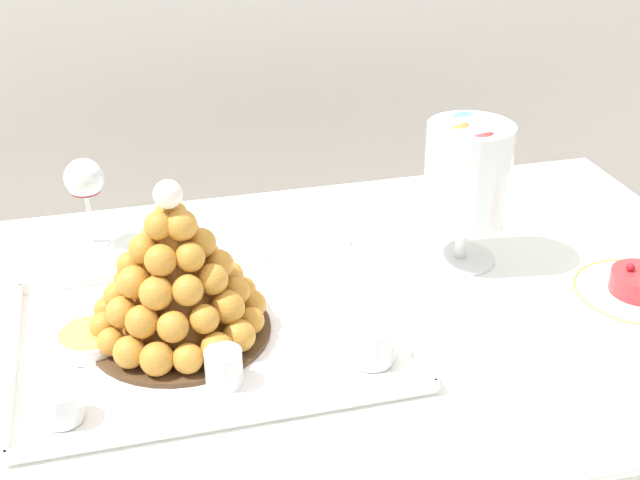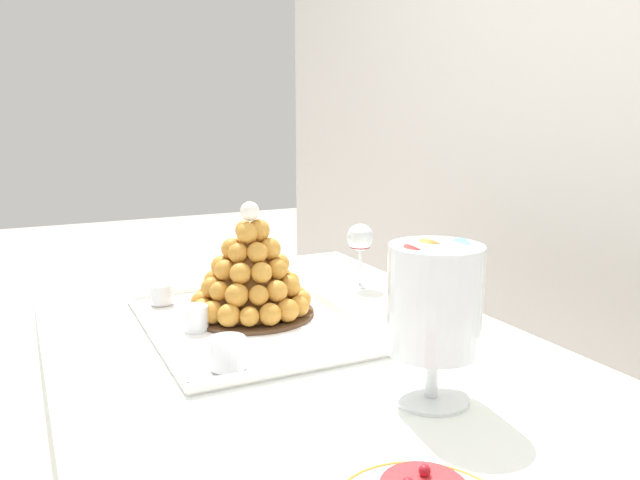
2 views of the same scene
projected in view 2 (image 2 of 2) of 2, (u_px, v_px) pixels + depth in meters
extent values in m
cylinder|color=brown|center=(85.00, 425.00, 1.67)|extent=(0.04, 0.04, 0.70)
cylinder|color=brown|center=(324.00, 376.00, 1.97)|extent=(0.04, 0.04, 0.70)
cube|color=brown|center=(305.00, 357.00, 1.19)|extent=(1.39, 0.83, 0.02)
cube|color=white|center=(305.00, 351.00, 1.19)|extent=(1.45, 0.89, 0.00)
cube|color=white|center=(486.00, 386.00, 1.41)|extent=(1.45, 0.01, 0.31)
cube|color=white|center=(203.00, 320.00, 1.86)|extent=(0.01, 0.89, 0.31)
cube|color=white|center=(249.00, 324.00, 1.32)|extent=(0.56, 0.40, 0.01)
cube|color=white|center=(152.00, 333.00, 1.23)|extent=(0.56, 0.01, 0.02)
cube|color=white|center=(334.00, 306.00, 1.40)|extent=(0.56, 0.01, 0.02)
cube|color=white|center=(211.00, 286.00, 1.56)|extent=(0.01, 0.40, 0.02)
cube|color=white|center=(304.00, 366.00, 1.07)|extent=(0.01, 0.40, 0.02)
cylinder|color=white|center=(249.00, 322.00, 1.32)|extent=(0.37, 0.37, 0.00)
cylinder|color=#4C331E|center=(252.00, 313.00, 1.37)|extent=(0.27, 0.27, 0.01)
cone|color=#AE6F27|center=(251.00, 268.00, 1.35)|extent=(0.18, 0.18, 0.19)
sphere|color=#CB882F|center=(270.00, 314.00, 1.26)|extent=(0.05, 0.05, 0.05)
sphere|color=#CA872F|center=(287.00, 310.00, 1.29)|extent=(0.05, 0.05, 0.05)
sphere|color=gold|center=(298.00, 307.00, 1.33)|extent=(0.05, 0.05, 0.05)
sphere|color=gold|center=(302.00, 300.00, 1.37)|extent=(0.04, 0.04, 0.04)
sphere|color=gold|center=(297.00, 295.00, 1.41)|extent=(0.04, 0.04, 0.04)
sphere|color=gold|center=(287.00, 291.00, 1.44)|extent=(0.04, 0.04, 0.04)
sphere|color=#CA872F|center=(272.00, 289.00, 1.46)|extent=(0.04, 0.04, 0.04)
sphere|color=#C9862E|center=(254.00, 287.00, 1.47)|extent=(0.04, 0.04, 0.04)
sphere|color=gold|center=(236.00, 289.00, 1.46)|extent=(0.04, 0.04, 0.04)
sphere|color=gold|center=(220.00, 292.00, 1.43)|extent=(0.04, 0.04, 0.04)
sphere|color=gold|center=(208.00, 296.00, 1.39)|extent=(0.05, 0.05, 0.05)
sphere|color=#CB8930|center=(202.00, 302.00, 1.35)|extent=(0.05, 0.05, 0.05)
sphere|color=gold|center=(203.00, 309.00, 1.31)|extent=(0.04, 0.04, 0.04)
sphere|color=gold|center=(213.00, 312.00, 1.28)|extent=(0.05, 0.05, 0.05)
sphere|color=gold|center=(229.00, 315.00, 1.26)|extent=(0.05, 0.05, 0.05)
sphere|color=#CC8931|center=(249.00, 317.00, 1.25)|extent=(0.04, 0.04, 0.04)
sphere|color=gold|center=(278.00, 291.00, 1.29)|extent=(0.05, 0.05, 0.05)
sphere|color=#CC8930|center=(289.00, 286.00, 1.33)|extent=(0.05, 0.05, 0.05)
sphere|color=#CC8930|center=(290.00, 282.00, 1.38)|extent=(0.04, 0.04, 0.04)
sphere|color=#CB882F|center=(281.00, 277.00, 1.41)|extent=(0.05, 0.05, 0.05)
sphere|color=gold|center=(264.00, 274.00, 1.43)|extent=(0.04, 0.04, 0.04)
sphere|color=gold|center=(245.00, 274.00, 1.43)|extent=(0.04, 0.04, 0.04)
sphere|color=gold|center=(227.00, 277.00, 1.41)|extent=(0.05, 0.05, 0.05)
sphere|color=#CB8830|center=(214.00, 281.00, 1.37)|extent=(0.05, 0.05, 0.05)
sphere|color=gold|center=(211.00, 287.00, 1.33)|extent=(0.04, 0.04, 0.04)
sphere|color=gold|center=(219.00, 291.00, 1.29)|extent=(0.04, 0.04, 0.04)
sphere|color=#CC8930|center=(237.00, 295.00, 1.27)|extent=(0.05, 0.05, 0.05)
sphere|color=#CB8830|center=(259.00, 295.00, 1.27)|extent=(0.04, 0.04, 0.04)
sphere|color=#C9862F|center=(277.00, 269.00, 1.32)|extent=(0.04, 0.04, 0.04)
sphere|color=gold|center=(280.00, 264.00, 1.36)|extent=(0.04, 0.04, 0.04)
sphere|color=#CB8830|center=(269.00, 261.00, 1.40)|extent=(0.04, 0.04, 0.04)
sphere|color=#CA872F|center=(251.00, 259.00, 1.41)|extent=(0.04, 0.04, 0.04)
sphere|color=gold|center=(233.00, 261.00, 1.39)|extent=(0.05, 0.05, 0.05)
sphere|color=gold|center=(222.00, 267.00, 1.35)|extent=(0.05, 0.05, 0.05)
sphere|color=gold|center=(225.00, 270.00, 1.31)|extent=(0.04, 0.04, 0.04)
sphere|color=gold|center=(240.00, 273.00, 1.28)|extent=(0.04, 0.04, 0.04)
sphere|color=gold|center=(262.00, 273.00, 1.29)|extent=(0.04, 0.04, 0.04)
sphere|color=gold|center=(269.00, 249.00, 1.33)|extent=(0.05, 0.05, 0.05)
sphere|color=gold|center=(263.00, 245.00, 1.37)|extent=(0.04, 0.04, 0.04)
sphere|color=gold|center=(244.00, 245.00, 1.37)|extent=(0.04, 0.04, 0.04)
sphere|color=#CA872F|center=(232.00, 249.00, 1.34)|extent=(0.05, 0.05, 0.05)
sphere|color=#CB8830|center=(238.00, 253.00, 1.30)|extent=(0.04, 0.04, 0.04)
sphere|color=gold|center=(257.00, 253.00, 1.30)|extent=(0.04, 0.04, 0.04)
sphere|color=gold|center=(259.00, 230.00, 1.33)|extent=(0.05, 0.05, 0.05)
sphere|color=gold|center=(245.00, 230.00, 1.34)|extent=(0.04, 0.04, 0.04)
sphere|color=gold|center=(247.00, 233.00, 1.31)|extent=(0.05, 0.05, 0.05)
sphere|color=white|center=(250.00, 211.00, 1.32)|extent=(0.04, 0.04, 0.04)
cylinder|color=silver|center=(162.00, 294.00, 1.44)|extent=(0.05, 0.05, 0.05)
cylinder|color=#F4EAC6|center=(162.00, 299.00, 1.44)|extent=(0.05, 0.05, 0.02)
cylinder|color=white|center=(162.00, 292.00, 1.44)|extent=(0.05, 0.05, 0.01)
sphere|color=brown|center=(162.00, 289.00, 1.43)|extent=(0.01, 0.01, 0.01)
cylinder|color=silver|center=(196.00, 318.00, 1.26)|extent=(0.05, 0.05, 0.05)
cylinder|color=brown|center=(196.00, 325.00, 1.27)|extent=(0.05, 0.05, 0.02)
cylinder|color=#8C603D|center=(196.00, 316.00, 1.26)|extent=(0.05, 0.05, 0.02)
sphere|color=brown|center=(196.00, 311.00, 1.26)|extent=(0.01, 0.01, 0.01)
cylinder|color=silver|center=(228.00, 353.00, 1.08)|extent=(0.06, 0.06, 0.05)
cylinder|color=#F4EAC6|center=(228.00, 361.00, 1.08)|extent=(0.06, 0.06, 0.02)
cylinder|color=white|center=(228.00, 350.00, 1.08)|extent=(0.06, 0.06, 0.02)
sphere|color=brown|center=(221.00, 343.00, 1.08)|extent=(0.02, 0.02, 0.02)
cylinder|color=white|center=(233.00, 294.00, 1.48)|extent=(0.10, 0.10, 0.02)
cylinder|color=#F2CC59|center=(233.00, 290.00, 1.47)|extent=(0.09, 0.09, 0.00)
cylinder|color=white|center=(431.00, 398.00, 0.98)|extent=(0.12, 0.12, 0.01)
cylinder|color=white|center=(432.00, 374.00, 0.97)|extent=(0.02, 0.02, 0.07)
cylinder|color=white|center=(435.00, 299.00, 0.95)|extent=(0.14, 0.14, 0.17)
cylinder|color=yellow|center=(447.00, 348.00, 0.93)|extent=(0.06, 0.06, 0.05)
cylinder|color=#F9A54C|center=(443.00, 338.00, 0.96)|extent=(0.07, 0.05, 0.07)
cylinder|color=#D199D8|center=(430.00, 336.00, 0.97)|extent=(0.06, 0.05, 0.06)
cylinder|color=#9ED860|center=(419.00, 344.00, 0.94)|extent=(0.06, 0.06, 0.05)
cylinder|color=brown|center=(450.00, 326.00, 0.94)|extent=(0.07, 0.06, 0.07)
cylinder|color=#9ED860|center=(430.00, 316.00, 0.99)|extent=(0.06, 0.06, 0.05)
cylinder|color=#D199D8|center=(419.00, 325.00, 0.95)|extent=(0.05, 0.05, 0.05)
cylinder|color=#D199D8|center=(455.00, 307.00, 0.95)|extent=(0.06, 0.05, 0.06)
cylinder|color=pink|center=(427.00, 303.00, 0.97)|extent=(0.07, 0.06, 0.07)
cylinder|color=pink|center=(422.00, 307.00, 0.95)|extent=(0.08, 0.05, 0.08)
cylinder|color=#D199D8|center=(435.00, 312.00, 0.93)|extent=(0.06, 0.05, 0.06)
cylinder|color=#F9A54C|center=(442.00, 288.00, 0.96)|extent=(0.06, 0.05, 0.03)
cylinder|color=#D199D8|center=(418.00, 289.00, 0.95)|extent=(0.07, 0.05, 0.06)
cylinder|color=#9ED860|center=(437.00, 298.00, 0.91)|extent=(0.06, 0.06, 0.06)
cylinder|color=pink|center=(436.00, 272.00, 0.95)|extent=(0.06, 0.06, 0.05)
cylinder|color=#9ED860|center=(424.00, 273.00, 0.95)|extent=(0.05, 0.05, 0.03)
cylinder|color=#F9A54C|center=(437.00, 280.00, 0.90)|extent=(0.05, 0.06, 0.06)
cylinder|color=yellow|center=(460.00, 275.00, 0.93)|extent=(0.06, 0.05, 0.06)
cylinder|color=#F9A54C|center=(431.00, 254.00, 0.96)|extent=(0.07, 0.05, 0.06)
cylinder|color=#E54C47|center=(416.00, 260.00, 0.92)|extent=(0.06, 0.05, 0.05)
cylinder|color=brown|center=(440.00, 260.00, 0.92)|extent=(0.05, 0.05, 0.04)
cylinder|color=#72B2E0|center=(456.00, 256.00, 0.95)|extent=(0.06, 0.05, 0.05)
sphere|color=#A51923|center=(425.00, 470.00, 0.70)|extent=(0.01, 0.01, 0.01)
cylinder|color=silver|center=(360.00, 285.00, 1.62)|extent=(0.06, 0.06, 0.00)
cylinder|color=silver|center=(360.00, 267.00, 1.61)|extent=(0.01, 0.01, 0.09)
sphere|color=silver|center=(360.00, 237.00, 1.59)|extent=(0.07, 0.07, 0.07)
cylinder|color=maroon|center=(360.00, 242.00, 1.59)|extent=(0.05, 0.05, 0.03)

